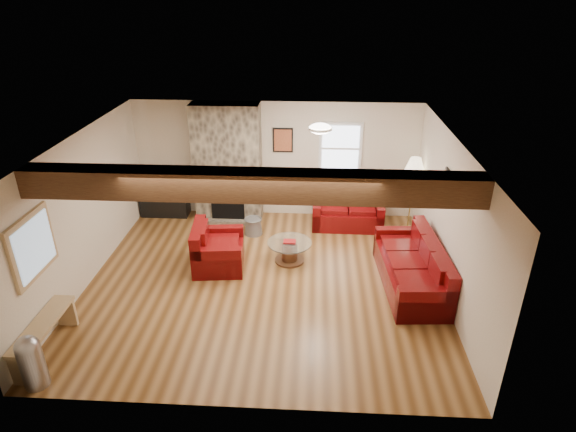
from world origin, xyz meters
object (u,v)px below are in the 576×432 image
object	(u,v)px
armchair_red	(218,246)
television	(163,184)
loveseat	(348,209)
floor_lamp	(415,169)
coffee_table	(290,252)
tv_cabinet	(165,204)
sofa_three	(411,265)

from	to	relation	value
armchair_red	television	size ratio (longest dim) A/B	1.25
loveseat	floor_lamp	distance (m)	1.59
armchair_red	floor_lamp	size ratio (longest dim) A/B	0.63
armchair_red	floor_lamp	distance (m)	4.13
coffee_table	floor_lamp	distance (m)	3.01
armchair_red	floor_lamp	bearing A→B (deg)	-71.65
television	floor_lamp	size ratio (longest dim) A/B	0.51
tv_cabinet	television	bearing A→B (deg)	0.00
armchair_red	coffee_table	world-z (taller)	armchair_red
coffee_table	television	xyz separation A→B (m)	(-2.85, 1.83, 0.54)
tv_cabinet	television	size ratio (longest dim) A/B	1.28
loveseat	floor_lamp	world-z (taller)	floor_lamp
sofa_three	floor_lamp	world-z (taller)	floor_lamp
loveseat	tv_cabinet	distance (m)	4.00
coffee_table	floor_lamp	size ratio (longest dim) A/B	0.52
sofa_three	television	bearing A→B (deg)	-120.66
sofa_three	armchair_red	world-z (taller)	sofa_three
coffee_table	loveseat	bearing A→B (deg)	53.38
sofa_three	tv_cabinet	world-z (taller)	sofa_three
sofa_three	loveseat	xyz separation A→B (m)	(-0.94, 2.20, -0.02)
tv_cabinet	coffee_table	bearing A→B (deg)	-32.71
sofa_three	television	xyz separation A→B (m)	(-4.93, 2.50, 0.33)
tv_cabinet	floor_lamp	xyz separation A→B (m)	(5.25, -0.41, 1.09)
floor_lamp	tv_cabinet	bearing A→B (deg)	175.53
sofa_three	armchair_red	xyz separation A→B (m)	(-3.35, 0.44, -0.01)
sofa_three	armchair_red	size ratio (longest dim) A/B	2.12
loveseat	television	distance (m)	4.02
tv_cabinet	floor_lamp	bearing A→B (deg)	-4.47
loveseat	tv_cabinet	size ratio (longest dim) A/B	1.43
armchair_red	television	world-z (taller)	television
loveseat	armchair_red	size ratio (longest dim) A/B	1.47
sofa_three	armchair_red	bearing A→B (deg)	-101.25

